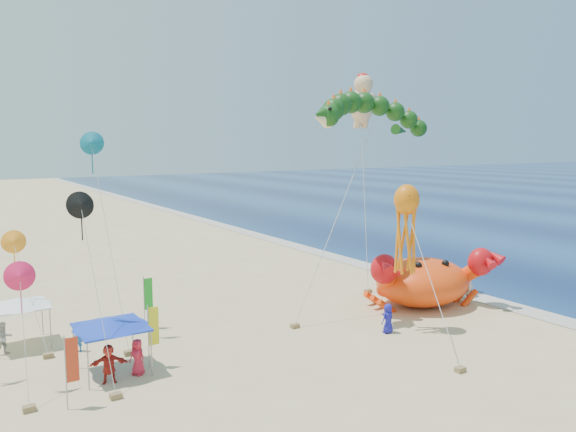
# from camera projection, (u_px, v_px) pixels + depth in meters

# --- Properties ---
(ground) EXTENTS (320.00, 320.00, 0.00)m
(ground) POSITION_uv_depth(u_px,v_px,m) (332.00, 321.00, 34.93)
(ground) COLOR #D1B784
(ground) RESTS_ON ground
(foam_strip) EXTENTS (320.00, 320.00, 0.00)m
(foam_strip) POSITION_uv_depth(u_px,v_px,m) (462.00, 293.00, 41.34)
(foam_strip) COLOR silver
(foam_strip) RESTS_ON ground
(crab_inflatable) EXTENTS (9.12, 7.13, 4.00)m
(crab_inflatable) POSITION_uv_depth(u_px,v_px,m) (424.00, 280.00, 38.01)
(crab_inflatable) COLOR #FF420D
(crab_inflatable) RESTS_ON ground
(dragon_kite) EXTENTS (13.06, 5.75, 13.89)m
(dragon_kite) POSITION_uv_depth(u_px,v_px,m) (370.00, 119.00, 36.72)
(dragon_kite) COLOR #113A10
(dragon_kite) RESTS_ON ground
(cherub_kite) EXTENTS (3.67, 5.01, 16.42)m
(cherub_kite) POSITION_uv_depth(u_px,v_px,m) (362.00, 100.00, 44.14)
(cherub_kite) COLOR #EABB8F
(cherub_kite) RESTS_ON ground
(octopus_kite) EXTENTS (3.11, 6.91, 8.64)m
(octopus_kite) POSITION_uv_depth(u_px,v_px,m) (406.00, 222.00, 32.39)
(octopus_kite) COLOR orange
(octopus_kite) RESTS_ON ground
(canopy_blue) EXTENTS (3.46, 3.46, 2.71)m
(canopy_blue) POSITION_uv_depth(u_px,v_px,m) (111.00, 323.00, 26.81)
(canopy_blue) COLOR gray
(canopy_blue) RESTS_ON ground
(canopy_white) EXTENTS (3.15, 3.15, 2.71)m
(canopy_white) POSITION_uv_depth(u_px,v_px,m) (19.00, 302.00, 30.27)
(canopy_white) COLOR gray
(canopy_white) RESTS_ON ground
(feather_flags) EXTENTS (11.60, 8.29, 3.20)m
(feather_flags) POSITION_uv_depth(u_px,v_px,m) (82.00, 329.00, 27.30)
(feather_flags) COLOR gray
(feather_flags) RESTS_ON ground
(beachgoers) EXTENTS (29.21, 9.05, 1.89)m
(beachgoers) POSITION_uv_depth(u_px,v_px,m) (192.00, 337.00, 29.38)
(beachgoers) COLOR beige
(beachgoers) RESTS_ON ground
(small_kites) EXTENTS (8.92, 10.83, 11.67)m
(small_kites) POSITION_uv_depth(u_px,v_px,m) (34.00, 227.00, 27.33)
(small_kites) COLOR black
(small_kites) RESTS_ON ground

